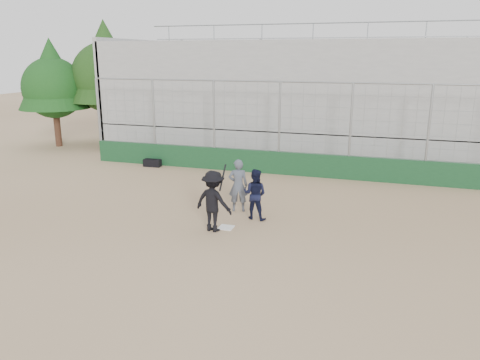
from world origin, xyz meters
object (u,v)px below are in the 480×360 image
(batter_at_plate, at_px, (213,201))
(catcher_crouched, at_px, (255,202))
(equipment_bag, at_px, (152,163))
(umpire, at_px, (238,188))

(batter_at_plate, height_order, catcher_crouched, batter_at_plate)
(catcher_crouched, bearing_deg, equipment_bag, 139.95)
(catcher_crouched, bearing_deg, umpire, 141.19)
(batter_at_plate, relative_size, equipment_bag, 2.39)
(umpire, distance_m, equipment_bag, 7.65)
(batter_at_plate, relative_size, umpire, 1.23)
(batter_at_plate, distance_m, catcher_crouched, 1.66)
(catcher_crouched, relative_size, equipment_bag, 1.35)
(catcher_crouched, distance_m, equipment_bag, 8.60)
(batter_at_plate, distance_m, equipment_bag, 8.95)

